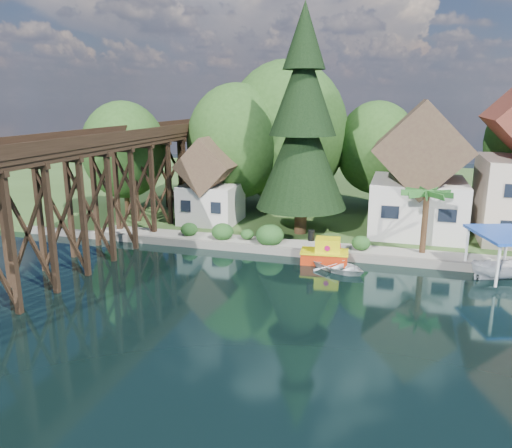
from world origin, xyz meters
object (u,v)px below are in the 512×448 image
at_px(shed, 211,186).
at_px(palm_tree, 427,195).
at_px(boat_canopy, 502,260).
at_px(trestle_bridge, 104,183).
at_px(house_left, 419,178).
at_px(tugboat, 325,253).
at_px(conifer, 303,127).
at_px(boat_white_a, 340,266).

xyz_separation_m(shed, palm_tree, (18.41, -4.68, 1.02)).
height_order(palm_tree, boat_canopy, palm_tree).
bearing_deg(trestle_bridge, boat_canopy, 3.63).
xyz_separation_m(house_left, tugboat, (-6.35, -8.95, -4.40)).
height_order(conifer, palm_tree, conifer).
relative_size(house_left, conifer, 0.60).
distance_m(trestle_bridge, house_left, 25.42).
xyz_separation_m(shed, tugboat, (11.65, -7.45, -3.09)).
bearing_deg(trestle_bridge, house_left, 25.21).
xyz_separation_m(conifer, boat_white_a, (4.26, -7.29, -8.94)).
xyz_separation_m(palm_tree, boat_canopy, (4.82, -2.86, -3.49)).
distance_m(palm_tree, boat_canopy, 6.60).
height_order(trestle_bridge, tugboat, trestle_bridge).
relative_size(trestle_bridge, palm_tree, 8.87).
height_order(shed, conifer, conifer).
relative_size(palm_tree, tugboat, 1.40).
height_order(house_left, conifer, conifer).
bearing_deg(shed, palm_tree, -14.25).
bearing_deg(boat_white_a, house_left, 1.18).
relative_size(shed, boat_white_a, 2.05).
distance_m(palm_tree, tugboat, 8.38).
distance_m(trestle_bridge, palm_tree, 23.87).
xyz_separation_m(house_left, palm_tree, (0.41, -6.18, -0.29)).
bearing_deg(conifer, tugboat, -62.85).
distance_m(house_left, palm_tree, 6.20).
bearing_deg(palm_tree, conifer, 162.55).
height_order(house_left, boat_white_a, house_left).
bearing_deg(shed, trestle_bridge, -118.19).
bearing_deg(house_left, boat_white_a, -116.07).
bearing_deg(boat_white_a, palm_tree, -25.19).
relative_size(tugboat, boat_canopy, 0.62).
bearing_deg(boat_white_a, conifer, 57.54).
height_order(conifer, tugboat, conifer).
bearing_deg(boat_canopy, trestle_bridge, -176.37).
bearing_deg(shed, tugboat, -32.59).
height_order(trestle_bridge, boat_white_a, trestle_bridge).
xyz_separation_m(house_left, boat_white_a, (-5.09, -10.40, -4.74)).
xyz_separation_m(tugboat, boat_canopy, (11.57, -0.09, 0.62)).
xyz_separation_m(house_left, boat_canopy, (5.22, -9.04, -3.78)).
xyz_separation_m(house_left, conifer, (-9.34, -3.11, 4.20)).
height_order(boat_white_a, boat_canopy, boat_canopy).
xyz_separation_m(trestle_bridge, palm_tree, (23.41, 4.65, -0.50)).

